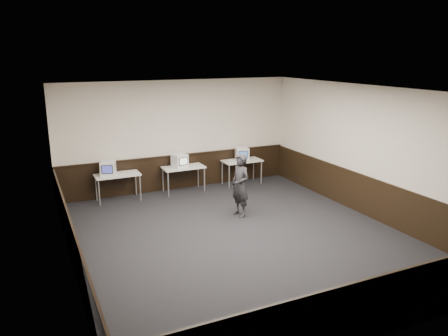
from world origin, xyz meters
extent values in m
plane|color=black|center=(0.00, 0.00, 0.00)|extent=(8.00, 8.00, 0.00)
plane|color=white|center=(0.00, 0.00, 3.20)|extent=(8.00, 8.00, 0.00)
plane|color=beige|center=(0.00, 4.00, 1.60)|extent=(7.00, 0.00, 7.00)
plane|color=beige|center=(0.00, -4.00, 1.60)|extent=(7.00, 0.00, 7.00)
plane|color=beige|center=(-3.50, 0.00, 1.60)|extent=(0.00, 8.00, 8.00)
plane|color=beige|center=(3.50, 0.00, 1.60)|extent=(0.00, 8.00, 8.00)
cube|color=black|center=(0.00, 3.98, 0.50)|extent=(6.98, 0.04, 1.00)
cube|color=black|center=(0.00, -3.98, 0.50)|extent=(6.98, 0.04, 1.00)
cube|color=black|center=(-3.48, 0.00, 0.50)|extent=(0.04, 7.98, 1.00)
cube|color=black|center=(3.48, 0.00, 0.50)|extent=(0.04, 7.98, 1.00)
cube|color=black|center=(0.00, 3.96, 1.02)|extent=(6.98, 0.06, 0.04)
cube|color=silver|center=(-1.90, 3.60, 0.73)|extent=(1.20, 0.60, 0.04)
cylinder|color=#999999|center=(-2.45, 3.35, 0.35)|extent=(0.04, 0.04, 0.71)
cylinder|color=#999999|center=(-1.35, 3.35, 0.35)|extent=(0.04, 0.04, 0.71)
cylinder|color=#999999|center=(-2.45, 3.85, 0.35)|extent=(0.04, 0.04, 0.71)
cylinder|color=#999999|center=(-1.35, 3.85, 0.35)|extent=(0.04, 0.04, 0.71)
cube|color=silver|center=(0.00, 3.60, 0.73)|extent=(1.20, 0.60, 0.04)
cylinder|color=#999999|center=(-0.55, 3.35, 0.35)|extent=(0.04, 0.04, 0.71)
cylinder|color=#999999|center=(0.55, 3.35, 0.35)|extent=(0.04, 0.04, 0.71)
cylinder|color=#999999|center=(-0.55, 3.85, 0.35)|extent=(0.04, 0.04, 0.71)
cylinder|color=#999999|center=(0.55, 3.85, 0.35)|extent=(0.04, 0.04, 0.71)
cube|color=silver|center=(1.90, 3.60, 0.73)|extent=(1.20, 0.60, 0.04)
cylinder|color=#999999|center=(1.35, 3.35, 0.35)|extent=(0.04, 0.04, 0.71)
cylinder|color=#999999|center=(2.45, 3.35, 0.35)|extent=(0.04, 0.04, 0.71)
cylinder|color=#999999|center=(1.35, 3.85, 0.35)|extent=(0.04, 0.04, 0.71)
cylinder|color=#999999|center=(2.45, 3.85, 0.35)|extent=(0.04, 0.04, 0.71)
cube|color=white|center=(-2.13, 3.59, 0.94)|extent=(0.49, 0.50, 0.39)
cube|color=black|center=(-2.20, 3.40, 0.96)|extent=(0.28, 0.10, 0.23)
cube|color=#373CA4|center=(-2.20, 3.39, 0.96)|extent=(0.24, 0.08, 0.19)
cube|color=white|center=(-0.10, 3.62, 0.94)|extent=(0.45, 0.47, 0.38)
cube|color=black|center=(-0.06, 3.43, 0.96)|extent=(0.28, 0.08, 0.23)
cube|color=silver|center=(-0.06, 3.42, 0.96)|extent=(0.24, 0.06, 0.19)
cube|color=white|center=(1.92, 3.63, 0.94)|extent=(0.48, 0.49, 0.39)
cube|color=black|center=(1.86, 3.43, 0.96)|extent=(0.28, 0.09, 0.23)
cube|color=#345C9A|center=(1.86, 3.43, 0.96)|extent=(0.24, 0.07, 0.19)
imported|color=#242328|center=(0.61, 1.17, 0.79)|extent=(0.48, 0.64, 1.57)
camera|label=1|loc=(-4.06, -7.96, 3.93)|focal=35.00mm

